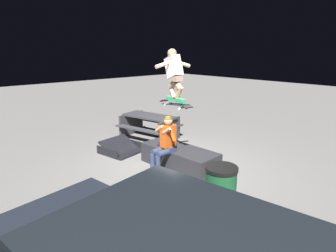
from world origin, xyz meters
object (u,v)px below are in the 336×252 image
at_px(skater_airborne, 174,73).
at_px(kicker_ramp, 122,150).
at_px(person_sitting_on_ledge, 165,142).
at_px(trash_bin, 220,191).
at_px(ledge_box_main, 179,158).
at_px(skateboard, 175,104).
at_px(picnic_table_back, 149,123).

xyz_separation_m(skater_airborne, kicker_ramp, (1.82, 0.22, -2.19)).
xyz_separation_m(person_sitting_on_ledge, skater_airborne, (-0.05, -0.24, 1.53)).
bearing_deg(trash_bin, ledge_box_main, -26.30).
relative_size(ledge_box_main, trash_bin, 2.17).
xyz_separation_m(skateboard, skater_airborne, (0.06, -0.01, 0.69)).
relative_size(skateboard, kicker_ramp, 0.93).
bearing_deg(picnic_table_back, kicker_ramp, 109.82).
relative_size(skater_airborne, picnic_table_back, 0.58).
height_order(skateboard, skater_airborne, skater_airborne).
relative_size(ledge_box_main, skater_airborne, 1.72).
distance_m(skater_airborne, picnic_table_back, 3.13).
relative_size(skater_airborne, trash_bin, 1.26).
distance_m(person_sitting_on_ledge, picnic_table_back, 2.68).
bearing_deg(picnic_table_back, skater_airborne, 153.43).
bearing_deg(skateboard, skater_airborne, -9.88).
bearing_deg(skater_airborne, trash_bin, 158.57).
bearing_deg(skateboard, trash_bin, 158.25).
xyz_separation_m(person_sitting_on_ledge, picnic_table_back, (2.27, -1.40, -0.23)).
bearing_deg(ledge_box_main, person_sitting_on_ledge, 86.24).
xyz_separation_m(ledge_box_main, skateboard, (-0.07, 0.21, 1.33)).
xyz_separation_m(ledge_box_main, person_sitting_on_ledge, (0.03, 0.44, 0.49)).
distance_m(skateboard, kicker_ramp, 2.41).
height_order(person_sitting_on_ledge, skater_airborne, skater_airborne).
relative_size(kicker_ramp, trash_bin, 1.26).
bearing_deg(skater_airborne, ledge_box_main, -85.47).
distance_m(skateboard, skater_airborne, 0.69).
bearing_deg(kicker_ramp, skater_airborne, -172.94).
xyz_separation_m(person_sitting_on_ledge, kicker_ramp, (1.77, -0.02, -0.66)).
xyz_separation_m(picnic_table_back, trash_bin, (-4.23, 1.91, -0.05)).
distance_m(skater_airborne, trash_bin, 2.74).
relative_size(ledge_box_main, person_sitting_on_ledge, 1.46).
bearing_deg(trash_bin, skater_airborne, -21.43).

